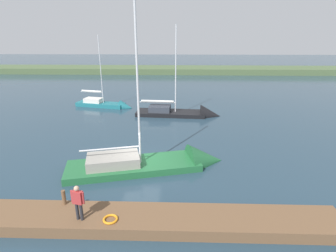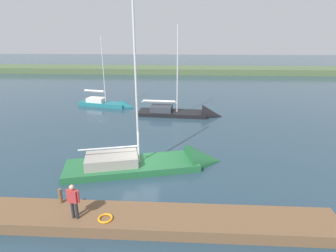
# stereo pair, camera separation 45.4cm
# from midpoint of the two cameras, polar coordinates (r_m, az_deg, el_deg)

# --- Properties ---
(ground_plane) EXTENTS (200.00, 200.00, 0.00)m
(ground_plane) POSITION_cam_midpoint_polar(r_m,az_deg,el_deg) (18.09, -6.57, -8.12)
(ground_plane) COLOR #263D4C
(far_shoreline) EXTENTS (180.00, 8.00, 2.40)m
(far_shoreline) POSITION_cam_midpoint_polar(r_m,az_deg,el_deg) (61.13, -0.58, 11.34)
(far_shoreline) COLOR #4C603D
(far_shoreline) RESTS_ON ground_plane
(dock_pier) EXTENTS (19.59, 1.98, 0.55)m
(dock_pier) POSITION_cam_midpoint_polar(r_m,az_deg,el_deg) (13.00, -10.52, -19.05)
(dock_pier) COLOR brown
(dock_pier) RESTS_ON ground_plane
(mooring_post_near) EXTENTS (0.18, 0.18, 0.73)m
(mooring_post_near) POSITION_cam_midpoint_polar(r_m,az_deg,el_deg) (14.04, -22.23, -13.93)
(mooring_post_near) COLOR brown
(mooring_post_near) RESTS_ON dock_pier
(life_ring_buoy) EXTENTS (0.66, 0.66, 0.10)m
(life_ring_buoy) POSITION_cam_midpoint_polar(r_m,az_deg,el_deg) (12.61, -13.27, -18.80)
(life_ring_buoy) COLOR orange
(life_ring_buoy) RESTS_ON dock_pier
(sailboat_far_right) EXTENTS (7.10, 3.08, 8.87)m
(sailboat_far_right) POSITION_cam_midpoint_polar(r_m,az_deg,el_deg) (32.72, -13.25, 4.30)
(sailboat_far_right) COLOR #1E6B75
(sailboat_far_right) RESTS_ON ground_plane
(sailboat_mid_channel) EXTENTS (9.01, 2.95, 10.25)m
(sailboat_mid_channel) POSITION_cam_midpoint_polar(r_m,az_deg,el_deg) (28.48, 3.50, 2.52)
(sailboat_mid_channel) COLOR black
(sailboat_mid_channel) RESTS_ON ground_plane
(sailboat_outer_mooring) EXTENTS (10.51, 4.92, 11.16)m
(sailboat_outer_mooring) POSITION_cam_midpoint_polar(r_m,az_deg,el_deg) (17.68, -2.00, -8.27)
(sailboat_outer_mooring) COLOR #236638
(sailboat_outer_mooring) RESTS_ON ground_plane
(person_on_dock) EXTENTS (0.62, 0.32, 1.67)m
(person_on_dock) POSITION_cam_midpoint_polar(r_m,az_deg,el_deg) (12.50, -19.69, -14.76)
(person_on_dock) COLOR #28282D
(person_on_dock) RESTS_ON dock_pier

